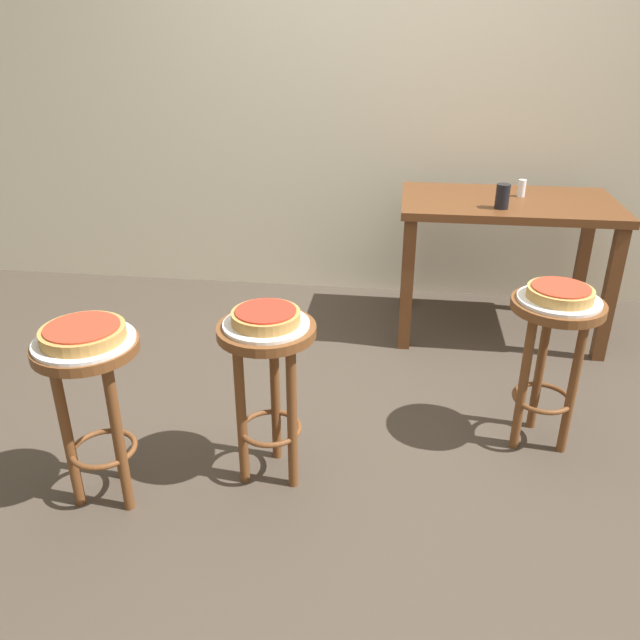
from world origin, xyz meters
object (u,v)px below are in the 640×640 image
object	(u,v)px
pizza_foreground	(83,333)
cup_near_edge	(503,196)
serving_plate_leftside	(559,300)
stool_middle	(268,370)
pizza_leftside	(560,293)
serving_plate_foreground	(84,341)
condiment_shaker	(522,188)
stool_foreground	(93,388)
dining_table	(506,222)
stool_leftside	(552,343)
serving_plate_middle	(266,324)
pizza_middle	(266,317)

from	to	relation	value
pizza_foreground	cup_near_edge	world-z (taller)	cup_near_edge
pizza_foreground	serving_plate_leftside	bearing A→B (deg)	18.94
stool_middle	pizza_leftside	size ratio (longest dim) A/B	2.61
pizza_leftside	serving_plate_leftside	bearing A→B (deg)	0.00
serving_plate_foreground	condiment_shaker	size ratio (longest dim) A/B	3.74
stool_middle	stool_foreground	bearing A→B (deg)	-160.29
pizza_foreground	stool_middle	distance (m)	0.62
dining_table	pizza_foreground	bearing A→B (deg)	-134.06
serving_plate_leftside	condiment_shaker	bearing A→B (deg)	89.48
stool_leftside	pizza_leftside	size ratio (longest dim) A/B	2.61
serving_plate_middle	pizza_middle	size ratio (longest dim) A/B	1.26
pizza_foreground	stool_leftside	xyz separation A→B (m)	(1.57, 0.54, -0.21)
serving_plate_middle	stool_leftside	distance (m)	1.09
serving_plate_middle	pizza_leftside	world-z (taller)	pizza_leftside
dining_table	cup_near_edge	bearing A→B (deg)	-109.21
dining_table	condiment_shaker	size ratio (longest dim) A/B	12.44
serving_plate_middle	condiment_shaker	distance (m)	1.78
stool_middle	pizza_middle	xyz separation A→B (m)	(-0.00, -0.00, 0.21)
stool_foreground	pizza_middle	xyz separation A→B (m)	(0.55, 0.20, 0.21)
pizza_foreground	dining_table	distance (m)	2.18
serving_plate_middle	cup_near_edge	bearing A→B (deg)	52.89
serving_plate_leftside	dining_table	bearing A→B (deg)	93.15
pizza_middle	serving_plate_leftside	world-z (taller)	pizza_middle
serving_plate_leftside	condiment_shaker	xyz separation A→B (m)	(0.01, 1.10, 0.15)
stool_foreground	condiment_shaker	xyz separation A→B (m)	(1.58, 1.64, 0.32)
pizza_foreground	stool_middle	size ratio (longest dim) A/B	0.43
serving_plate_foreground	condiment_shaker	bearing A→B (deg)	45.99
stool_middle	cup_near_edge	distance (m)	1.54
pizza_middle	cup_near_edge	size ratio (longest dim) A/B	1.99
pizza_foreground	serving_plate_leftside	size ratio (longest dim) A/B	0.89
pizza_middle	pizza_leftside	world-z (taller)	same
serving_plate_leftside	cup_near_edge	size ratio (longest dim) A/B	2.57
stool_middle	dining_table	size ratio (longest dim) A/B	0.58
stool_middle	pizza_middle	bearing A→B (deg)	-135.00
pizza_middle	condiment_shaker	distance (m)	1.78
serving_plate_foreground	serving_plate_leftside	xyz separation A→B (m)	(1.57, 0.54, 0.00)
pizza_leftside	stool_middle	bearing A→B (deg)	-161.48
stool_middle	serving_plate_leftside	size ratio (longest dim) A/B	2.06
stool_leftside	dining_table	xyz separation A→B (m)	(-0.06, 1.03, 0.16)
serving_plate_foreground	pizza_leftside	xyz separation A→B (m)	(1.57, 0.54, 0.03)
stool_foreground	serving_plate_leftside	size ratio (longest dim) A/B	2.06
stool_foreground	stool_middle	xyz separation A→B (m)	(0.55, 0.20, 0.00)
stool_leftside	condiment_shaker	size ratio (longest dim) A/B	7.20
cup_near_edge	stool_middle	bearing A→B (deg)	-127.11
pizza_foreground	pizza_middle	bearing A→B (deg)	19.71
pizza_middle	stool_middle	bearing A→B (deg)	45.00
stool_foreground	stool_leftside	distance (m)	1.66
condiment_shaker	stool_leftside	bearing A→B (deg)	-90.52
serving_plate_middle	cup_near_edge	world-z (taller)	cup_near_edge
serving_plate_foreground	dining_table	distance (m)	2.18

